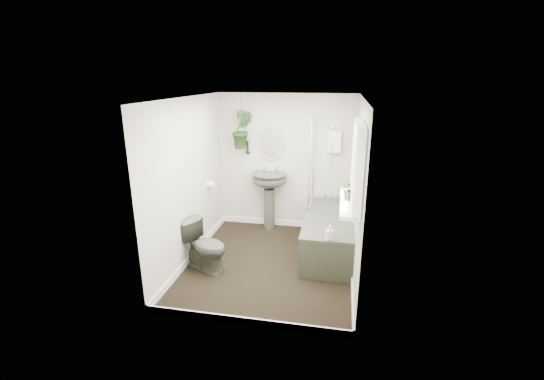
# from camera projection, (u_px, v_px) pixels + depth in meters

# --- Properties ---
(floor) EXTENTS (2.30, 2.80, 0.02)m
(floor) POSITION_uv_depth(u_px,v_px,m) (270.00, 263.00, 5.21)
(floor) COLOR black
(floor) RESTS_ON ground
(ceiling) EXTENTS (2.30, 2.80, 0.02)m
(ceiling) POSITION_uv_depth(u_px,v_px,m) (270.00, 97.00, 4.51)
(ceiling) COLOR white
(ceiling) RESTS_ON ground
(wall_back) EXTENTS (2.30, 0.02, 2.30)m
(wall_back) POSITION_uv_depth(u_px,v_px,m) (286.00, 163.00, 6.18)
(wall_back) COLOR silver
(wall_back) RESTS_ON ground
(wall_front) EXTENTS (2.30, 0.02, 2.30)m
(wall_front) POSITION_uv_depth(u_px,v_px,m) (242.00, 227.00, 3.54)
(wall_front) COLOR silver
(wall_front) RESTS_ON ground
(wall_left) EXTENTS (0.02, 2.80, 2.30)m
(wall_left) POSITION_uv_depth(u_px,v_px,m) (189.00, 182.00, 5.07)
(wall_left) COLOR silver
(wall_left) RESTS_ON ground
(wall_right) EXTENTS (0.02, 2.80, 2.30)m
(wall_right) POSITION_uv_depth(u_px,v_px,m) (359.00, 191.00, 4.65)
(wall_right) COLOR silver
(wall_right) RESTS_ON ground
(skirting) EXTENTS (2.30, 2.80, 0.10)m
(skirting) POSITION_uv_depth(u_px,v_px,m) (270.00, 260.00, 5.19)
(skirting) COLOR white
(skirting) RESTS_ON floor
(bathtub) EXTENTS (0.72, 1.72, 0.58)m
(bathtub) POSITION_uv_depth(u_px,v_px,m) (329.00, 234.00, 5.44)
(bathtub) COLOR #393C32
(bathtub) RESTS_ON floor
(bath_screen) EXTENTS (0.04, 0.72, 1.40)m
(bath_screen) POSITION_uv_depth(u_px,v_px,m) (312.00, 162.00, 5.67)
(bath_screen) COLOR silver
(bath_screen) RESTS_ON bathtub
(shower_box) EXTENTS (0.20, 0.10, 0.35)m
(shower_box) POSITION_uv_depth(u_px,v_px,m) (335.00, 141.00, 5.85)
(shower_box) COLOR white
(shower_box) RESTS_ON wall_back
(oval_mirror) EXTENTS (0.46, 0.03, 0.62)m
(oval_mirror) POSITION_uv_depth(u_px,v_px,m) (271.00, 142.00, 6.09)
(oval_mirror) COLOR #B1A58E
(oval_mirror) RESTS_ON wall_back
(wall_sconce) EXTENTS (0.04, 0.04, 0.22)m
(wall_sconce) POSITION_uv_depth(u_px,v_px,m) (248.00, 147.00, 6.18)
(wall_sconce) COLOR black
(wall_sconce) RESTS_ON wall_back
(toilet_roll_holder) EXTENTS (0.11, 0.11, 0.11)m
(toilet_roll_holder) POSITION_uv_depth(u_px,v_px,m) (211.00, 185.00, 5.79)
(toilet_roll_holder) COLOR white
(toilet_roll_holder) RESTS_ON wall_left
(window_recess) EXTENTS (0.08, 1.00, 0.90)m
(window_recess) POSITION_uv_depth(u_px,v_px,m) (357.00, 166.00, 3.86)
(window_recess) COLOR white
(window_recess) RESTS_ON wall_right
(window_sill) EXTENTS (0.18, 1.00, 0.04)m
(window_sill) POSITION_uv_depth(u_px,v_px,m) (348.00, 202.00, 4.00)
(window_sill) COLOR white
(window_sill) RESTS_ON wall_right
(window_blinds) EXTENTS (0.01, 0.86, 0.76)m
(window_blinds) POSITION_uv_depth(u_px,v_px,m) (353.00, 165.00, 3.87)
(window_blinds) COLOR white
(window_blinds) RESTS_ON wall_right
(toilet) EXTENTS (0.77, 0.62, 0.69)m
(toilet) POSITION_uv_depth(u_px,v_px,m) (205.00, 245.00, 4.97)
(toilet) COLOR #393C32
(toilet) RESTS_ON floor
(pedestal_sink) EXTENTS (0.67, 0.60, 1.01)m
(pedestal_sink) POSITION_uv_depth(u_px,v_px,m) (269.00, 201.00, 6.26)
(pedestal_sink) COLOR #393C32
(pedestal_sink) RESTS_ON floor
(sill_plant) EXTENTS (0.26, 0.25, 0.23)m
(sill_plant) POSITION_uv_depth(u_px,v_px,m) (351.00, 189.00, 4.00)
(sill_plant) COLOR black
(sill_plant) RESTS_ON window_sill
(hanging_plant) EXTENTS (0.42, 0.39, 0.61)m
(hanging_plant) POSITION_uv_depth(u_px,v_px,m) (242.00, 130.00, 5.94)
(hanging_plant) COLOR black
(hanging_plant) RESTS_ON ceiling
(soap_bottle) EXTENTS (0.11, 0.11, 0.19)m
(soap_bottle) POSITION_uv_depth(u_px,v_px,m) (330.00, 232.00, 4.58)
(soap_bottle) COLOR black
(soap_bottle) RESTS_ON bathtub
(hanging_pot) EXTENTS (0.16, 0.16, 0.12)m
(hanging_pot) POSITION_uv_depth(u_px,v_px,m) (242.00, 115.00, 5.87)
(hanging_pot) COLOR #453628
(hanging_pot) RESTS_ON ceiling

